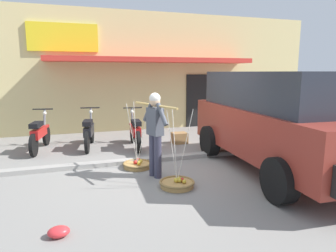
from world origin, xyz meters
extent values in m
plane|color=gray|center=(0.00, 0.00, 0.00)|extent=(90.00, 90.00, 0.00)
cube|color=gray|center=(0.00, 0.70, 0.05)|extent=(20.00, 0.24, 0.10)
cylinder|color=#38384C|center=(-0.38, -0.26, 0.43)|extent=(0.15, 0.15, 0.86)
cylinder|color=#38384C|center=(-0.33, -0.43, 0.43)|extent=(0.15, 0.15, 0.86)
cube|color=#474C56|center=(-0.36, -0.34, 1.13)|extent=(0.30, 0.39, 0.54)
sphere|color=#E0B78E|center=(-0.36, -0.34, 1.53)|extent=(0.21, 0.21, 0.21)
sphere|color=silver|center=(-0.36, -0.34, 1.58)|extent=(0.22, 0.22, 0.22)
cylinder|color=#474C56|center=(-0.43, -0.11, 1.30)|extent=(0.19, 0.35, 0.43)
cylinder|color=#474C56|center=(-0.28, -0.57, 1.30)|extent=(0.19, 0.35, 0.43)
cylinder|color=tan|center=(-0.36, -0.34, 1.45)|extent=(0.48, 1.37, 0.04)
cylinder|color=#B2894C|center=(-0.58, 0.34, 0.04)|extent=(0.61, 0.61, 0.09)
torus|color=olive|center=(-0.58, 0.34, 0.10)|extent=(0.65, 0.65, 0.05)
sphere|color=red|center=(-0.63, 0.32, 0.13)|extent=(0.09, 0.09, 0.09)
sphere|color=gold|center=(-0.57, 0.22, 0.14)|extent=(0.09, 0.09, 0.09)
sphere|color=gold|center=(-0.50, 0.36, 0.14)|extent=(0.09, 0.09, 0.09)
sphere|color=red|center=(-0.53, 0.46, 0.14)|extent=(0.09, 0.09, 0.09)
cylinder|color=silver|center=(-0.58, 0.48, 0.77)|extent=(0.01, 0.29, 1.36)
cylinder|color=silver|center=(-0.70, 0.27, 0.77)|extent=(0.25, 0.15, 1.36)
cylinder|color=silver|center=(-0.46, 0.27, 0.77)|extent=(0.25, 0.15, 1.36)
cylinder|color=#B2894C|center=(-0.14, -1.02, 0.04)|extent=(0.61, 0.61, 0.09)
torus|color=olive|center=(-0.14, -1.02, 0.10)|extent=(0.65, 0.65, 0.05)
sphere|color=gold|center=(-0.10, -1.01, 0.14)|extent=(0.10, 0.10, 0.10)
sphere|color=gold|center=(-0.15, -1.02, 0.13)|extent=(0.09, 0.09, 0.09)
sphere|color=gold|center=(-0.09, -1.04, 0.13)|extent=(0.08, 0.08, 0.08)
sphere|color=red|center=(-0.04, -1.03, 0.13)|extent=(0.08, 0.08, 0.08)
sphere|color=gold|center=(-0.03, -1.12, 0.13)|extent=(0.08, 0.08, 0.08)
cylinder|color=silver|center=(-0.14, -0.88, 0.77)|extent=(0.01, 0.29, 1.36)
cylinder|color=silver|center=(-0.26, -1.09, 0.77)|extent=(0.25, 0.15, 1.36)
cylinder|color=silver|center=(-0.01, -1.09, 0.77)|extent=(0.25, 0.15, 1.36)
cylinder|color=black|center=(-2.62, 3.25, 0.29)|extent=(0.18, 0.58, 0.58)
cylinder|color=black|center=(-2.84, 2.03, 0.29)|extent=(0.18, 0.58, 0.58)
cube|color=red|center=(-2.62, 3.25, 0.55)|extent=(0.19, 0.30, 0.06)
cube|color=red|center=(-2.75, 2.54, 0.51)|extent=(0.36, 0.92, 0.24)
cube|color=black|center=(-2.78, 2.36, 0.75)|extent=(0.32, 0.59, 0.12)
cylinder|color=slate|center=(-2.63, 3.15, 0.68)|extent=(0.11, 0.30, 0.76)
cylinder|color=black|center=(-2.65, 3.07, 1.07)|extent=(0.54, 0.13, 0.04)
sphere|color=silver|center=(-2.62, 3.23, 0.93)|extent=(0.11, 0.11, 0.11)
cylinder|color=black|center=(-1.34, 3.17, 0.29)|extent=(0.18, 0.59, 0.58)
cylinder|color=black|center=(-1.55, 1.95, 0.29)|extent=(0.18, 0.59, 0.58)
cube|color=black|center=(-1.34, 3.17, 0.55)|extent=(0.19, 0.30, 0.06)
cube|color=black|center=(-1.46, 2.46, 0.51)|extent=(0.35, 0.92, 0.24)
cube|color=black|center=(-1.50, 2.28, 0.75)|extent=(0.31, 0.59, 0.12)
cylinder|color=slate|center=(-1.36, 3.07, 0.68)|extent=(0.11, 0.30, 0.76)
cylinder|color=black|center=(-1.37, 2.99, 1.07)|extent=(0.54, 0.13, 0.04)
sphere|color=silver|center=(-1.34, 3.15, 0.93)|extent=(0.11, 0.11, 0.11)
cylinder|color=black|center=(-0.18, 2.79, 0.29)|extent=(0.13, 0.58, 0.58)
cylinder|color=black|center=(-0.28, 1.56, 0.29)|extent=(0.13, 0.58, 0.58)
cube|color=red|center=(-0.18, 2.79, 0.55)|extent=(0.16, 0.29, 0.06)
cube|color=red|center=(-0.24, 2.08, 0.51)|extent=(0.27, 0.91, 0.24)
cube|color=black|center=(-0.26, 1.90, 0.75)|extent=(0.26, 0.58, 0.12)
cylinder|color=slate|center=(-0.19, 2.69, 0.68)|extent=(0.08, 0.30, 0.76)
cylinder|color=black|center=(-0.20, 2.61, 1.07)|extent=(0.54, 0.08, 0.04)
sphere|color=silver|center=(-0.19, 2.77, 0.93)|extent=(0.11, 0.11, 0.11)
cube|color=maroon|center=(2.23, -0.78, 0.86)|extent=(2.19, 4.81, 0.96)
cube|color=#282D38|center=(2.24, -0.63, 1.72)|extent=(1.93, 3.76, 0.76)
cylinder|color=black|center=(1.19, -2.17, 0.38)|extent=(0.31, 0.77, 0.76)
cylinder|color=black|center=(3.27, 0.62, 0.38)|extent=(0.31, 0.77, 0.76)
cylinder|color=black|center=(1.37, 0.74, 0.38)|extent=(0.31, 0.77, 0.76)
cube|color=#DBC684|center=(0.92, 7.26, 2.10)|extent=(13.00, 5.00, 4.20)
cube|color=red|center=(0.92, 4.26, 2.50)|extent=(7.15, 1.00, 0.16)
cube|color=yellow|center=(-2.01, 4.71, 3.20)|extent=(2.20, 0.08, 0.90)
cube|color=black|center=(2.87, 4.74, 1.00)|extent=(1.10, 0.06, 2.00)
ellipsoid|color=red|center=(-2.16, -2.17, 0.07)|extent=(0.28, 0.22, 0.14)
cube|color=olive|center=(1.12, 2.26, 0.16)|extent=(0.44, 0.36, 0.32)
camera|label=1|loc=(-1.95, -6.02, 2.09)|focal=32.50mm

